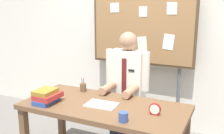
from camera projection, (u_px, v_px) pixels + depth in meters
back_wall at (147, 31)px, 3.73m from camera, size 6.40×0.08×2.70m
desk at (104, 113)px, 2.73m from camera, size 1.66×0.77×0.74m
person at (127, 94)px, 3.27m from camera, size 0.55×0.56×1.41m
bulletin_board at (142, 28)px, 3.54m from camera, size 1.40×0.09×1.94m
book_stack at (47, 96)px, 2.75m from camera, size 0.21×0.28×0.14m
open_notebook at (101, 105)px, 2.70m from camera, size 0.32×0.22×0.01m
desk_clock at (155, 110)px, 2.46m from camera, size 0.11×0.04×0.11m
coffee_mug at (123, 117)px, 2.32m from camera, size 0.08×0.08×0.09m
pen_holder at (83, 87)px, 3.11m from camera, size 0.07×0.07×0.16m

